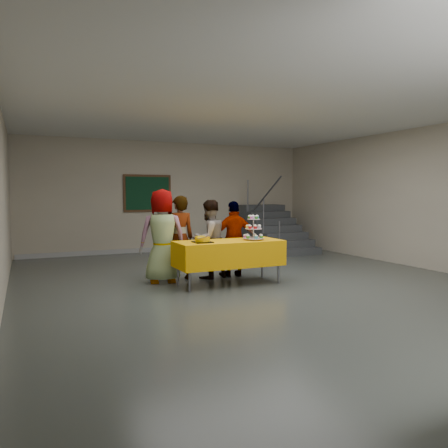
# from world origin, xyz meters

# --- Properties ---
(room_shell) EXTENTS (10.00, 10.04, 3.02)m
(room_shell) POSITION_xyz_m (0.00, 0.02, 2.13)
(room_shell) COLOR #4C514C
(room_shell) RESTS_ON ground
(bake_table) EXTENTS (1.88, 0.78, 0.77)m
(bake_table) POSITION_xyz_m (-0.46, 0.25, 0.56)
(bake_table) COLOR #595960
(bake_table) RESTS_ON ground
(cupcake_stand) EXTENTS (0.38, 0.38, 0.44)m
(cupcake_stand) POSITION_xyz_m (-0.00, 0.19, 0.95)
(cupcake_stand) COLOR silver
(cupcake_stand) RESTS_ON bake_table
(bear_cake) EXTENTS (0.32, 0.36, 0.12)m
(bear_cake) POSITION_xyz_m (-0.99, 0.17, 0.83)
(bear_cake) COLOR black
(bear_cake) RESTS_ON bake_table
(schoolchild_a) EXTENTS (0.90, 0.66, 1.67)m
(schoolchild_a) POSITION_xyz_m (-1.47, 0.89, 0.84)
(schoolchild_a) COLOR slate
(schoolchild_a) RESTS_ON ground
(schoolchild_b) EXTENTS (0.57, 0.38, 1.56)m
(schoolchild_b) POSITION_xyz_m (-1.11, 1.02, 0.78)
(schoolchild_b) COLOR slate
(schoolchild_b) RESTS_ON ground
(schoolchild_c) EXTENTS (0.85, 0.74, 1.48)m
(schoolchild_c) POSITION_xyz_m (-0.56, 0.90, 0.74)
(schoolchild_c) COLOR slate
(schoolchild_c) RESTS_ON ground
(schoolchild_d) EXTENTS (0.90, 0.48, 1.45)m
(schoolchild_d) POSITION_xyz_m (-0.05, 0.86, 0.73)
(schoolchild_d) COLOR slate
(schoolchild_d) RESTS_ON ground
(staircase) EXTENTS (1.30, 2.40, 2.04)m
(staircase) POSITION_xyz_m (2.70, 4.13, 0.49)
(staircase) COLOR #424447
(staircase) RESTS_ON ground
(noticeboard) EXTENTS (1.30, 0.05, 1.00)m
(noticeboard) POSITION_xyz_m (-0.66, 4.96, 1.60)
(noticeboard) COLOR #472B16
(noticeboard) RESTS_ON ground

